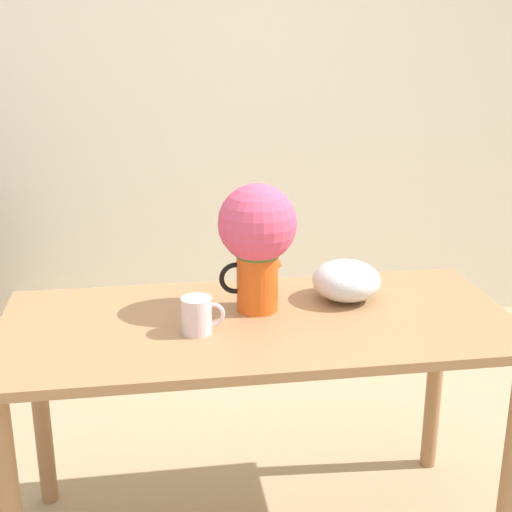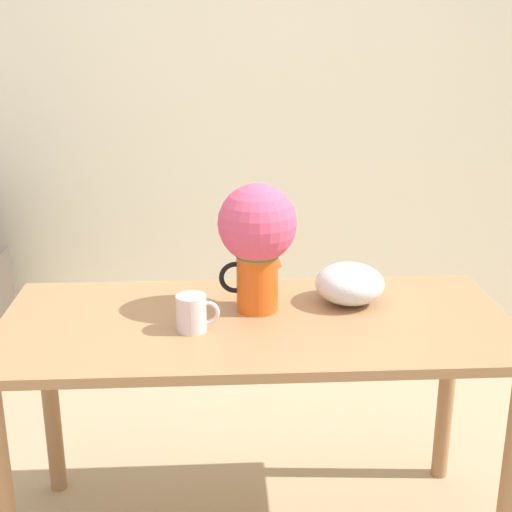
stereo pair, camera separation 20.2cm
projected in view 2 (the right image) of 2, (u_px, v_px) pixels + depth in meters
wall_back at (234, 94)px, 3.72m from camera, size 8.00×0.05×2.60m
table at (256, 353)px, 2.22m from camera, size 1.57×0.71×0.79m
flower_vase at (257, 235)px, 2.18m from camera, size 0.24×0.24×0.41m
coffee_mug at (193, 313)px, 2.09m from camera, size 0.13×0.09×0.11m
white_bowl at (350, 284)px, 2.29m from camera, size 0.22×0.22×0.13m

